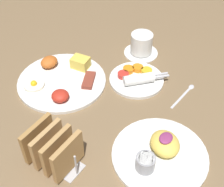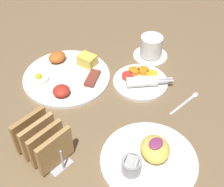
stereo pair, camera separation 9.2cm
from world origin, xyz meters
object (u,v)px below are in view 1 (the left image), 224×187
Objects in this scene: plate_foreground at (160,153)px; coffee_cup at (141,45)px; toast_rack at (53,149)px; plate_breakfast at (62,79)px; plate_condiments at (137,78)px.

coffee_cup is (0.35, 0.26, 0.02)m from plate_foreground.
plate_foreground is at bearing -53.03° from toast_rack.
plate_breakfast is at bearing 37.85° from toast_rack.
toast_rack reaches higher than plate_breakfast.
coffee_cup is at bearing 36.66° from plate_foreground.
plate_foreground reaches higher than plate_condiments.
plate_breakfast is 0.30m from toast_rack.
toast_rack is 0.51m from coffee_cup.
plate_condiments is at bearing -154.67° from coffee_cup.
toast_rack reaches higher than plate_foreground.
plate_breakfast is 1.90× the size of toast_rack.
plate_foreground is 2.04× the size of coffee_cup.
plate_foreground is (-0.08, -0.39, 0.00)m from plate_breakfast.
plate_breakfast is 0.40m from plate_foreground.
coffee_cup reaches higher than plate_breakfast.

